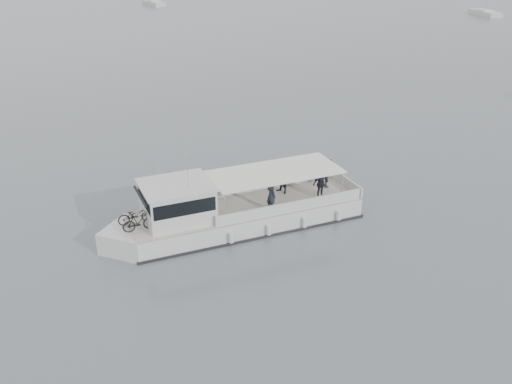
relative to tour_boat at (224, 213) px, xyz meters
name	(u,v)px	position (x,y,z in m)	size (l,w,h in m)	color
ground	(362,212)	(6.72, -1.02, -0.84)	(1400.00, 1400.00, 0.00)	#515A5F
tour_boat	(224,213)	(0.00, 0.00, 0.00)	(12.17, 3.24, 5.09)	silver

